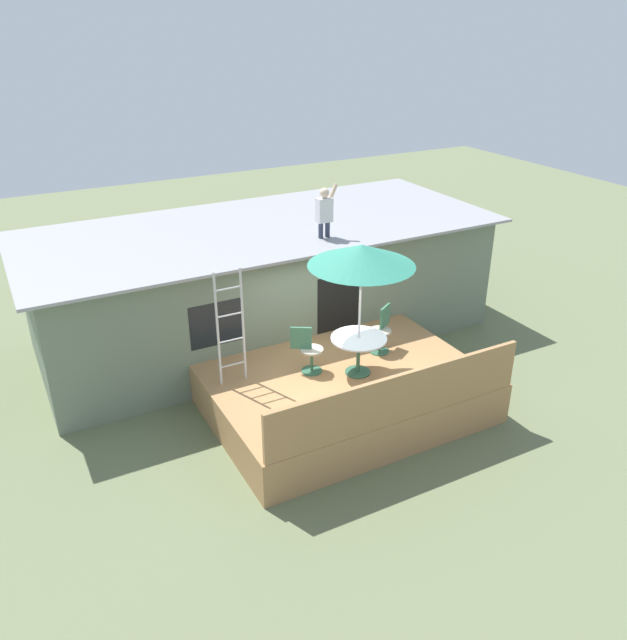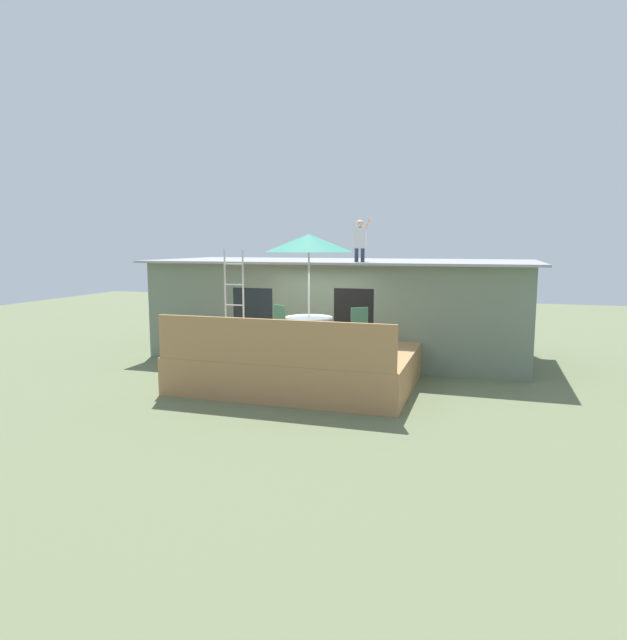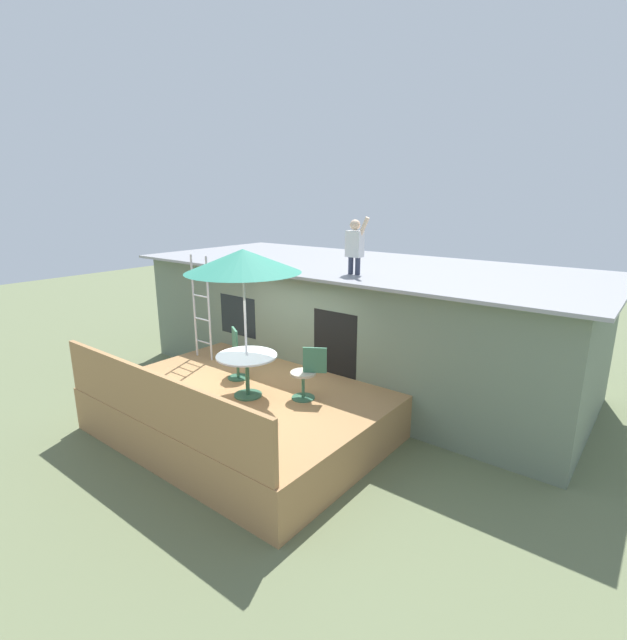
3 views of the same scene
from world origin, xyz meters
name	(u,v)px [view 2 (image 2 of 3)]	position (x,y,z in m)	size (l,w,h in m)	color
ground_plane	(301,383)	(0.00, 0.00, 0.00)	(40.00, 40.00, 0.00)	#66704C
house	(342,307)	(0.00, 3.60, 1.35)	(10.50, 4.50, 2.68)	slate
deck	(301,366)	(0.00, 0.00, 0.40)	(4.99, 3.76, 0.80)	#A87A4C
deck_railing	(271,342)	(0.00, -1.83, 1.25)	(4.89, 0.08, 0.90)	#A87A4C
patio_table	(309,324)	(0.24, -0.16, 1.39)	(1.04, 1.04, 0.74)	#33664C
patio_umbrella	(309,243)	(0.24, -0.16, 3.15)	(1.90, 1.90, 2.54)	silver
step_ladder	(234,295)	(-1.94, 0.66, 1.90)	(0.52, 0.04, 2.20)	silver
person_figure	(360,238)	(0.83, 2.23, 3.29)	(0.47, 0.20, 1.11)	#33384C
patio_chair_left	(283,325)	(-0.56, 0.34, 1.26)	(0.57, 0.45, 0.92)	#33664C
patio_chair_right	(354,328)	(1.12, 0.39, 1.26)	(0.57, 0.45, 0.92)	#33664C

